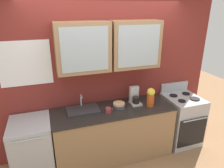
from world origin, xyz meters
TOP-DOWN VIEW (x-y plane):
  - ground_plane at (0.00, 0.00)m, footprint 10.00×10.00m
  - back_wall_unit at (-0.00, 0.33)m, footprint 3.85×0.42m
  - counter at (0.00, 0.00)m, footprint 1.95×0.68m
  - stove_range at (1.33, 0.00)m, footprint 0.60×0.70m
  - sink_faucet at (-0.47, 0.10)m, footprint 0.50×0.34m
  - bowl_stack at (0.10, 0.01)m, footprint 0.20×0.20m
  - vase at (0.60, -0.09)m, footprint 0.13×0.13m
  - cup_near_sink at (-0.12, -0.10)m, footprint 0.12×0.08m
  - dishwasher at (-1.26, -0.00)m, footprint 0.57×0.66m
  - coffee_maker at (0.40, 0.07)m, footprint 0.17×0.20m

SIDE VIEW (x-z plane):
  - ground_plane at x=0.00m, z-range 0.00..0.00m
  - dishwasher at x=-1.26m, z-range 0.00..0.89m
  - counter at x=0.00m, z-range 0.00..0.89m
  - stove_range at x=1.33m, z-range -0.08..0.99m
  - sink_faucet at x=-0.47m, z-range 0.80..1.02m
  - bowl_stack at x=0.10m, z-range 0.89..0.98m
  - cup_near_sink at x=-0.12m, z-range 0.89..0.98m
  - coffee_maker at x=0.40m, z-range 0.85..1.14m
  - vase at x=0.60m, z-range 0.90..1.21m
  - back_wall_unit at x=0.00m, z-range 0.11..2.96m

